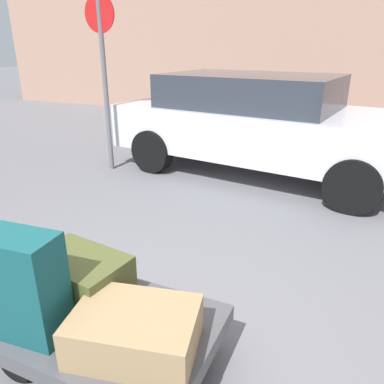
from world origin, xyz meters
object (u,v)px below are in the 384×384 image
luggage_cart (107,330)px  suitcase_olive_stacked_top (81,277)px  parked_car (261,122)px  suitcase_teal_front_right (22,286)px  suitcase_tan_rear_right (135,331)px  no_parking_sign (104,67)px

luggage_cart → suitcase_olive_stacked_top: suitcase_olive_stacked_top is taller
suitcase_olive_stacked_top → parked_car: size_ratio=0.13×
suitcase_olive_stacked_top → suitcase_teal_front_right: suitcase_teal_front_right is taller
suitcase_teal_front_right → suitcase_olive_stacked_top: bearing=75.9°
suitcase_olive_stacked_top → parked_car: (0.10, 3.89, 0.28)m
suitcase_olive_stacked_top → suitcase_teal_front_right: (-0.06, -0.36, 0.15)m
suitcase_tan_rear_right → no_parking_sign: bearing=115.2°
luggage_cart → suitcase_olive_stacked_top: bearing=154.4°
luggage_cart → suitcase_teal_front_right: bearing=-144.0°
suitcase_teal_front_right → parked_car: (0.16, 4.25, 0.13)m
suitcase_teal_front_right → parked_car: size_ratio=0.13×
luggage_cart → suitcase_olive_stacked_top: (-0.26, 0.13, 0.21)m
luggage_cart → suitcase_tan_rear_right: suitcase_tan_rear_right is taller
suitcase_olive_stacked_top → suitcase_tan_rear_right: suitcase_olive_stacked_top is taller
luggage_cart → suitcase_teal_front_right: suitcase_teal_front_right is taller
parked_car → no_parking_sign: size_ratio=1.83×
suitcase_olive_stacked_top → no_parking_sign: (-2.01, 3.08, 1.04)m
luggage_cart → suitcase_teal_front_right: 0.54m
suitcase_olive_stacked_top → suitcase_tan_rear_right: bearing=-15.9°
suitcase_teal_front_right → parked_car: parked_car is taller
luggage_cart → suitcase_tan_rear_right: bearing=-21.3°
suitcase_olive_stacked_top → parked_car: 3.90m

